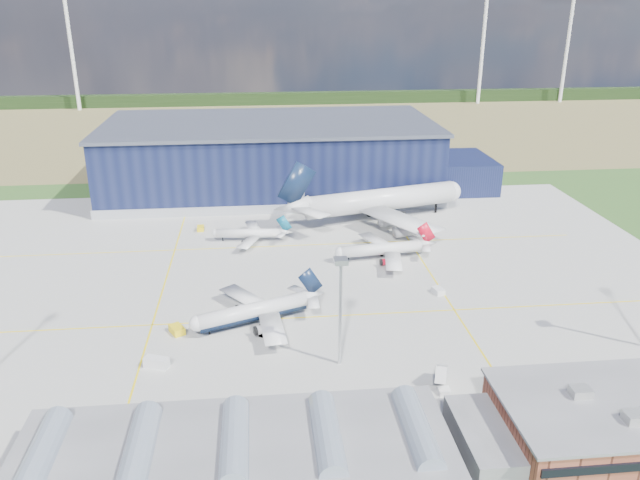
{
  "coord_description": "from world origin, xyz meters",
  "views": [
    {
      "loc": [
        -5.06,
        -137.2,
        68.85
      ],
      "look_at": [
        10.75,
        15.72,
        9.03
      ],
      "focal_mm": 35.0,
      "sensor_mm": 36.0,
      "label": 1
    }
  ],
  "objects": [
    {
      "name": "ground",
      "position": [
        0.0,
        0.0,
        0.0
      ],
      "size": [
        600.0,
        600.0,
        0.0
      ],
      "primitive_type": "plane",
      "color": "#274F1D",
      "rests_on": "ground"
    },
    {
      "name": "apron",
      "position": [
        0.0,
        10.0,
        0.03
      ],
      "size": [
        220.0,
        160.0,
        0.08
      ],
      "color": "#A9A9A3",
      "rests_on": "ground"
    },
    {
      "name": "farmland",
      "position": [
        0.0,
        220.0,
        0.0
      ],
      "size": [
        600.0,
        220.0,
        0.01
      ],
      "primitive_type": "cube",
      "color": "olive",
      "rests_on": "ground"
    },
    {
      "name": "treeline",
      "position": [
        0.0,
        300.0,
        4.0
      ],
      "size": [
        600.0,
        8.0,
        8.0
      ],
      "primitive_type": "cube",
      "color": "black",
      "rests_on": "ground"
    },
    {
      "name": "hangar",
      "position": [
        2.81,
        94.8,
        11.62
      ],
      "size": [
        145.0,
        62.0,
        26.1
      ],
      "color": "#101738",
      "rests_on": "ground"
    },
    {
      "name": "glass_concourse",
      "position": [
        -6.45,
        -60.0,
        3.69
      ],
      "size": [
        78.0,
        23.0,
        8.6
      ],
      "color": "black",
      "rests_on": "ground"
    },
    {
      "name": "light_mast_center",
      "position": [
        10.0,
        -30.0,
        15.43
      ],
      "size": [
        2.6,
        2.6,
        23.0
      ],
      "color": "silver",
      "rests_on": "ground"
    },
    {
      "name": "airliner_navy",
      "position": [
        -7.24,
        -12.0,
        5.36
      ],
      "size": [
        42.26,
        41.86,
        10.72
      ],
      "primitive_type": null,
      "rotation": [
        0.0,
        0.0,
        3.51
      ],
      "color": "silver",
      "rests_on": "ground"
    },
    {
      "name": "airliner_red",
      "position": [
        28.62,
        22.0,
        4.9
      ],
      "size": [
        33.24,
        32.66,
        9.8
      ],
      "primitive_type": null,
      "rotation": [
        0.0,
        0.0,
        3.26
      ],
      "color": "silver",
      "rests_on": "ground"
    },
    {
      "name": "airliner_widebody",
      "position": [
        35.07,
        55.0,
        10.87
      ],
      "size": [
        81.12,
        80.09,
        21.75
      ],
      "primitive_type": null,
      "rotation": [
        0.0,
        0.0,
        0.26
      ],
      "color": "silver",
      "rests_on": "ground"
    },
    {
      "name": "airliner_regional",
      "position": [
        -8.54,
        40.0,
        4.05
      ],
      "size": [
        27.21,
        26.73,
        8.1
      ],
      "primitive_type": null,
      "rotation": [
        0.0,
        0.0,
        3.04
      ],
      "color": "silver",
      "rests_on": "ground"
    },
    {
      "name": "gse_tug_a",
      "position": [
        -23.98,
        -14.25,
        0.83
      ],
      "size": [
        4.05,
        4.68,
        1.66
      ],
      "primitive_type": "cube",
      "rotation": [
        0.0,
        0.0,
        0.5
      ],
      "color": "yellow",
      "rests_on": "ground"
    },
    {
      "name": "gse_tug_b",
      "position": [
        -5.71,
        -5.53,
        0.7
      ],
      "size": [
        3.8,
        3.81,
        1.4
      ],
      "primitive_type": "cube",
      "rotation": [
        0.0,
        0.0,
        -0.77
      ],
      "color": "yellow",
      "rests_on": "ground"
    },
    {
      "name": "gse_van_a",
      "position": [
        -26.53,
        -27.57,
        1.06
      ],
      "size": [
        5.31,
        3.68,
        2.13
      ],
      "primitive_type": "cube",
      "rotation": [
        0.0,
        0.0,
        1.22
      ],
      "color": "silver",
      "rests_on": "ground"
    },
    {
      "name": "gse_cart_a",
      "position": [
        38.69,
        -0.89,
        0.72
      ],
      "size": [
        2.99,
        3.79,
        1.45
      ],
      "primitive_type": "cube",
      "rotation": [
        0.0,
        0.0,
        0.25
      ],
      "color": "silver",
      "rests_on": "ground"
    },
    {
      "name": "gse_tug_c",
      "position": [
        -23.7,
        50.98,
        0.73
      ],
      "size": [
        2.15,
        3.37,
        1.46
      ],
      "primitive_type": "cube",
      "rotation": [
        0.0,
        0.0,
        0.02
      ],
      "color": "yellow",
      "rests_on": "ground"
    },
    {
      "name": "gse_van_c",
      "position": [
        61.55,
        -46.0,
        1.24
      ],
      "size": [
        5.29,
        2.76,
        2.48
      ],
      "primitive_type": "cube",
      "rotation": [
        0.0,
        0.0,
        1.52
      ],
      "color": "silver",
      "rests_on": "ground"
    },
    {
      "name": "airstair",
      "position": [
        28.05,
        -39.7,
        1.61
      ],
      "size": [
        3.64,
        5.41,
        3.22
      ],
      "primitive_type": "cube",
      "rotation": [
        0.0,
        0.0,
        -0.36
      ],
      "color": "silver",
      "rests_on": "ground"
    },
    {
      "name": "car_a",
      "position": [
        14.54,
        -48.0,
        0.66
      ],
      "size": [
        4.03,
        1.94,
        1.33
      ],
      "primitive_type": "imported",
      "rotation": [
        0.0,
        0.0,
        1.47
      ],
      "color": "#99999E",
      "rests_on": "ground"
    },
    {
      "name": "car_b",
      "position": [
        -4.14,
        -17.87,
        0.66
      ],
      "size": [
        4.2,
        2.27,
        1.31
      ],
      "primitive_type": "imported",
      "rotation": [
        0.0,
        0.0,
        1.34
      ],
      "color": "#99999E",
      "rests_on": "ground"
    }
  ]
}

